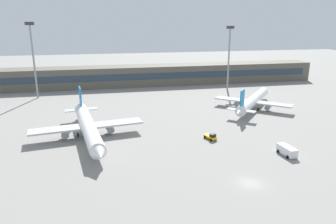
{
  "coord_description": "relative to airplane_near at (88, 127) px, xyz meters",
  "views": [
    {
      "loc": [
        -26.18,
        -49.76,
        29.91
      ],
      "look_at": [
        -7.61,
        40.0,
        3.0
      ],
      "focal_mm": 34.12,
      "sensor_mm": 36.0,
      "label": 1
    }
  ],
  "objects": [
    {
      "name": "baggage_tug_yellow",
      "position": [
        30.8,
        -7.36,
        -2.35
      ],
      "size": [
        2.84,
        3.9,
        1.75
      ],
      "color": "#F2B20C",
      "rests_on": "ground_plane"
    },
    {
      "name": "terminal_building",
      "position": [
        30.63,
        66.28,
        1.36
      ],
      "size": [
        149.55,
        12.13,
        9.0
      ],
      "color": "#5B564C",
      "rests_on": "ground_plane"
    },
    {
      "name": "airplane_mid",
      "position": [
        54.92,
        18.12,
        -0.3
      ],
      "size": [
        27.05,
        30.46,
        9.32
      ],
      "color": "white",
      "rests_on": "ground_plane"
    },
    {
      "name": "floodlight_tower_west",
      "position": [
        58.02,
        49.63,
        12.39
      ],
      "size": [
        3.2,
        0.8,
        27.0
      ],
      "color": "gray",
      "rests_on": "ground_plane"
    },
    {
      "name": "ground_plane",
      "position": [
        30.63,
        9.51,
        -3.14
      ],
      "size": [
        400.0,
        400.0,
        0.0
      ],
      "primitive_type": "plane",
      "color": "gray"
    },
    {
      "name": "floodlight_tower_east",
      "position": [
        -20.9,
        49.3,
        13.3
      ],
      "size": [
        3.2,
        0.8,
        28.76
      ],
      "color": "gray",
      "rests_on": "ground_plane"
    },
    {
      "name": "airplane_near",
      "position": [
        0.0,
        0.0,
        0.0
      ],
      "size": [
        29.26,
        41.6,
        10.31
      ],
      "color": "white",
      "rests_on": "ground_plane"
    },
    {
      "name": "service_van_white",
      "position": [
        44.5,
        -20.1,
        -2.03
      ],
      "size": [
        2.75,
        5.38,
        2.08
      ],
      "color": "white",
      "rests_on": "ground_plane"
    }
  ]
}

